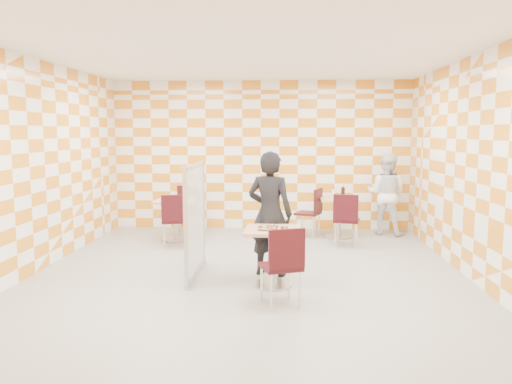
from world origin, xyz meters
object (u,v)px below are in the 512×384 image
at_px(second_table, 339,211).
at_px(soda_bottle, 343,193).
at_px(partition, 195,219).
at_px(man_white, 386,194).
at_px(chair_empty_near, 174,216).
at_px(main_table, 273,247).
at_px(man_dark, 270,214).
at_px(empty_table, 175,213).
at_px(chair_second_front, 346,216).
at_px(chair_empty_far, 188,205).
at_px(chair_second_side, 313,209).
at_px(chair_main_front, 283,261).
at_px(sport_bottle, 333,193).

bearing_deg(second_table, soda_bottle, -1.81).
bearing_deg(partition, man_white, 43.70).
bearing_deg(chair_empty_near, main_table, -49.78).
bearing_deg(partition, man_dark, 6.21).
relative_size(empty_table, chair_second_front, 0.81).
distance_m(second_table, partition, 3.48).
bearing_deg(chair_second_front, soda_bottle, 87.92).
bearing_deg(empty_table, main_table, -54.97).
height_order(second_table, chair_empty_far, chair_empty_far).
bearing_deg(main_table, chair_second_side, 77.64).
height_order(chair_empty_near, partition, partition).
bearing_deg(empty_table, second_table, 8.02).
relative_size(main_table, soda_bottle, 3.26).
xyz_separation_m(partition, man_white, (3.17, 3.03, -0.00)).
bearing_deg(chair_main_front, man_white, 65.14).
height_order(chair_second_front, sport_bottle, sport_bottle).
bearing_deg(sport_bottle, chair_second_side, -163.64).
height_order(second_table, chair_main_front, chair_main_front).
distance_m(chair_second_front, chair_empty_far, 3.14).
distance_m(chair_main_front, sport_bottle, 4.09).
xyz_separation_m(main_table, sport_bottle, (1.06, 3.17, 0.33)).
bearing_deg(chair_second_side, man_white, 14.78).
bearing_deg(chair_empty_near, man_dark, -42.43).
bearing_deg(sport_bottle, man_dark, -112.76).
height_order(chair_second_front, soda_bottle, soda_bottle).
xyz_separation_m(man_white, soda_bottle, (-0.87, -0.38, 0.07)).
relative_size(chair_empty_far, sport_bottle, 4.62).
bearing_deg(empty_table, soda_bottle, 7.81).
relative_size(main_table, chair_second_side, 0.81).
xyz_separation_m(chair_empty_near, partition, (0.67, -1.65, 0.25)).
distance_m(chair_second_side, chair_empty_near, 2.61).
distance_m(man_white, sport_bottle, 1.07).
height_order(chair_second_side, partition, partition).
bearing_deg(chair_empty_far, soda_bottle, -5.35).
xyz_separation_m(empty_table, chair_main_front, (1.98, -3.43, 0.04)).
height_order(chair_empty_far, sport_bottle, sport_bottle).
xyz_separation_m(empty_table, chair_empty_far, (0.08, 0.70, 0.04)).
bearing_deg(chair_empty_near, chair_empty_far, 90.87).
bearing_deg(soda_bottle, sport_bottle, 143.90).
height_order(chair_empty_far, partition, partition).
distance_m(chair_main_front, soda_bottle, 4.01).
relative_size(empty_table, chair_empty_near, 0.81).
height_order(empty_table, chair_second_front, chair_second_front).
xyz_separation_m(second_table, soda_bottle, (0.07, -0.00, 0.34)).
xyz_separation_m(chair_main_front, chair_empty_near, (-1.88, 2.86, 0.00)).
bearing_deg(partition, soda_bottle, 49.00).
height_order(chair_second_side, chair_empty_far, same).
bearing_deg(chair_second_side, empty_table, -170.33).
xyz_separation_m(main_table, chair_empty_near, (-1.74, 2.06, 0.04)).
distance_m(partition, soda_bottle, 3.51).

